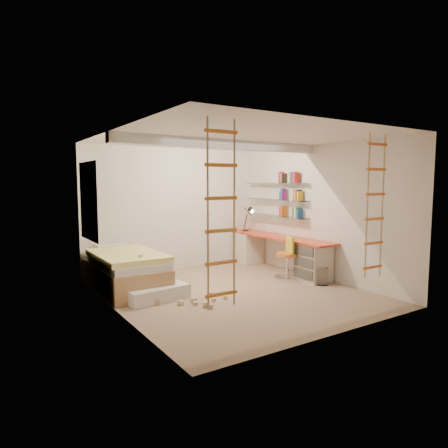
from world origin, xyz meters
TOP-DOWN VIEW (x-y plane):
  - floor at (0.00, 0.00)m, footprint 4.50×4.50m
  - ceiling_beam at (0.00, 0.30)m, footprint 4.00×0.18m
  - window_frame at (-1.97, 1.50)m, footprint 0.06×1.15m
  - window_blind at (-1.93, 1.50)m, footprint 0.02×1.00m
  - rope_ladder_left at (-1.35, -1.75)m, footprint 0.41×0.04m
  - rope_ladder_right at (1.35, -1.75)m, footprint 0.41×0.04m
  - waste_bin at (1.65, -0.44)m, footprint 0.25×0.25m
  - desk at (1.72, 0.86)m, footprint 0.56×2.80m
  - shelves at (1.87, 1.13)m, footprint 0.25×1.80m
  - bed at (-1.48, 1.23)m, footprint 1.02×2.00m
  - task_lamp at (1.67, 1.82)m, footprint 0.14×0.36m
  - swivel_chair at (1.40, 0.20)m, footprint 0.64×0.64m
  - play_platform at (-1.34, 0.47)m, footprint 1.09×0.89m
  - toy_blocks at (-1.02, 0.05)m, footprint 1.28×1.19m
  - books at (1.87, 1.13)m, footprint 0.14×0.70m

SIDE VIEW (x-z plane):
  - floor at x=0.00m, z-range 0.00..0.00m
  - waste_bin at x=1.65m, z-range 0.00..0.31m
  - play_platform at x=-1.34m, z-range -0.05..0.40m
  - toy_blocks at x=-1.02m, z-range -0.16..0.56m
  - swivel_chair at x=1.40m, z-range -0.11..0.73m
  - bed at x=-1.48m, z-range -0.02..0.67m
  - desk at x=1.72m, z-range 0.03..0.78m
  - task_lamp at x=1.67m, z-range 0.85..1.42m
  - shelves at x=1.87m, z-range 1.14..1.86m
  - rope_ladder_left at x=-1.35m, z-range 0.45..2.58m
  - rope_ladder_right at x=1.35m, z-range 0.45..2.58m
  - window_frame at x=-1.97m, z-range 0.88..2.23m
  - window_blind at x=-1.93m, z-range 0.95..2.15m
  - books at x=1.87m, z-range 1.18..2.10m
  - ceiling_beam at x=0.00m, z-range 2.44..2.60m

